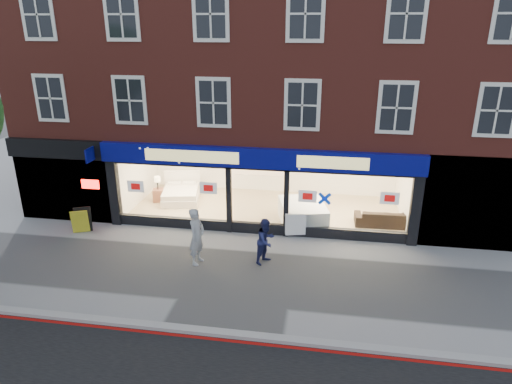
% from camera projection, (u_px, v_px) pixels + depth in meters
% --- Properties ---
extents(ground, '(120.00, 120.00, 0.00)m').
position_uv_depth(ground, '(242.00, 275.00, 14.13)').
color(ground, gray).
rests_on(ground, ground).
extents(kerb_line, '(60.00, 0.10, 0.01)m').
position_uv_depth(kerb_line, '(218.00, 340.00, 11.26)').
color(kerb_line, '#8C0A07').
rests_on(kerb_line, ground).
extents(kerb_stone, '(60.00, 0.25, 0.12)m').
position_uv_depth(kerb_stone, '(220.00, 333.00, 11.42)').
color(kerb_stone, gray).
rests_on(kerb_stone, ground).
extents(showroom_floor, '(11.00, 4.50, 0.10)m').
position_uv_depth(showroom_floor, '(266.00, 209.00, 18.96)').
color(showroom_floor, tan).
rests_on(showroom_floor, ground).
extents(building, '(19.00, 8.26, 10.30)m').
position_uv_depth(building, '(272.00, 40.00, 18.20)').
color(building, maroon).
rests_on(building, ground).
extents(display_bed, '(1.90, 2.17, 1.06)m').
position_uv_depth(display_bed, '(181.00, 193.00, 19.74)').
color(display_bed, white).
rests_on(display_bed, showroom_floor).
extents(bedside_table, '(0.55, 0.55, 0.55)m').
position_uv_depth(bedside_table, '(159.00, 195.00, 19.60)').
color(bedside_table, brown).
rests_on(bedside_table, showroom_floor).
extents(mattress_stack, '(2.07, 2.38, 0.81)m').
position_uv_depth(mattress_stack, '(303.00, 213.00, 17.41)').
color(mattress_stack, white).
rests_on(mattress_stack, showroom_floor).
extents(sofa, '(2.08, 0.86, 0.60)m').
position_uv_depth(sofa, '(382.00, 218.00, 17.27)').
color(sofa, black).
rests_on(sofa, showroom_floor).
extents(a_board, '(0.72, 0.61, 0.94)m').
position_uv_depth(a_board, '(82.00, 220.00, 16.86)').
color(a_board, gold).
rests_on(a_board, ground).
extents(pedestrian_grey, '(0.59, 0.77, 1.89)m').
position_uv_depth(pedestrian_grey, '(197.00, 236.00, 14.55)').
color(pedestrian_grey, '#A0A2A7').
rests_on(pedestrian_grey, ground).
extents(pedestrian_blue, '(0.88, 0.93, 1.53)m').
position_uv_depth(pedestrian_blue, '(266.00, 241.00, 14.65)').
color(pedestrian_blue, '#1B1F4D').
rests_on(pedestrian_blue, ground).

